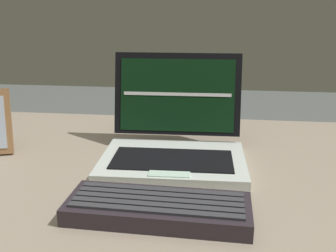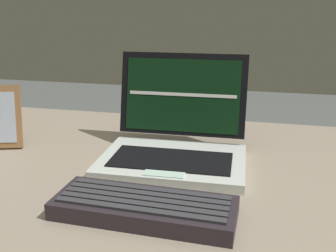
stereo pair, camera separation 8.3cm
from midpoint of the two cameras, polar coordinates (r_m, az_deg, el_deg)
desk at (r=0.86m, az=0.51°, el=-12.06°), size 1.49×0.82×0.71m
laptop_front at (r=0.87m, az=3.85°, el=-2.16°), size 0.32×0.27×0.23m
external_keyboard at (r=0.66m, az=0.17°, el=-11.97°), size 0.31×0.12×0.03m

